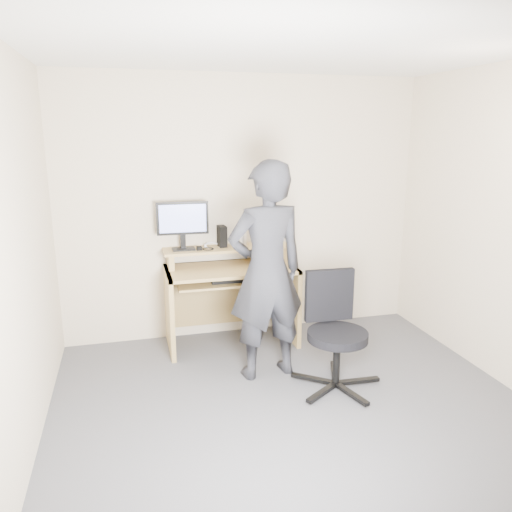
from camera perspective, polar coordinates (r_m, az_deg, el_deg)
name	(u,v)px	position (r m, az deg, el deg)	size (l,w,h in m)	color
ground	(303,422)	(3.70, 5.34, -18.37)	(3.50, 3.50, 0.00)	#59595E
back_wall	(244,209)	(4.85, -1.38, 5.44)	(3.50, 0.02, 2.50)	beige
ceiling	(312,39)	(3.16, 6.46, 23.44)	(3.50, 3.50, 0.02)	white
desk	(229,286)	(4.76, -3.06, -3.44)	(1.20, 0.60, 0.91)	tan
monitor	(183,221)	(4.62, -8.39, 3.95)	(0.47, 0.13, 0.45)	black
external_drive	(222,236)	(4.75, -3.90, 2.26)	(0.07, 0.13, 0.20)	black
travel_mug	(242,236)	(4.75, -1.59, 2.30)	(0.09, 0.09, 0.20)	silver
smartphone	(265,246)	(4.76, 1.03, 1.17)	(0.07, 0.13, 0.01)	black
charger	(199,248)	(4.64, -6.50, 0.88)	(0.04, 0.04, 0.04)	black
headphones	(212,246)	(4.76, -5.00, 1.16)	(0.16, 0.16, 0.02)	silver
keyboard	(236,279)	(4.57, -2.34, -2.62)	(0.46, 0.18, 0.03)	black
mouse	(264,266)	(4.60, 0.89, -1.19)	(0.10, 0.06, 0.04)	black
office_chair	(334,327)	(4.00, 8.96, -8.00)	(0.69, 0.71, 0.90)	black
person	(266,272)	(3.99, 1.20, -1.82)	(0.65, 0.43, 1.78)	black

